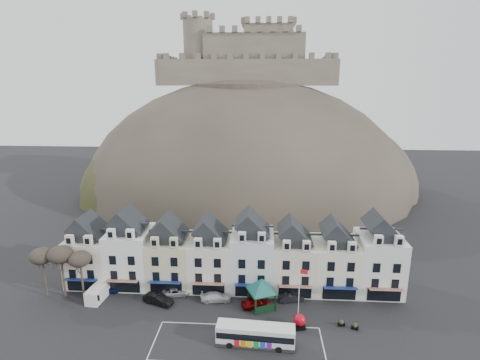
% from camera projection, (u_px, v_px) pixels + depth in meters
% --- Properties ---
extents(ground, '(300.00, 300.00, 0.00)m').
position_uv_depth(ground, '(222.00, 349.00, 47.63)').
color(ground, black).
rests_on(ground, ground).
extents(coach_bay_markings, '(22.00, 7.50, 0.01)m').
position_uv_depth(coach_bay_markings, '(238.00, 343.00, 48.72)').
color(coach_bay_markings, silver).
rests_on(coach_bay_markings, ground).
extents(townhouse_terrace, '(54.40, 9.35, 11.80)m').
position_uv_depth(townhouse_terrace, '(233.00, 255.00, 61.70)').
color(townhouse_terrace, silver).
rests_on(townhouse_terrace, ground).
extents(castle_hill, '(100.00, 76.00, 68.00)m').
position_uv_depth(castle_hill, '(250.00, 193.00, 114.10)').
color(castle_hill, '#39342C').
rests_on(castle_hill, ground).
extents(castle, '(50.20, 22.20, 22.00)m').
position_uv_depth(castle, '(249.00, 57.00, 110.71)').
color(castle, '#65594D').
rests_on(castle, ground).
extents(tree_left_far, '(3.61, 3.61, 8.24)m').
position_uv_depth(tree_left_far, '(42.00, 256.00, 57.72)').
color(tree_left_far, '#3B2E26').
rests_on(tree_left_far, ground).
extents(tree_left_mid, '(3.78, 3.78, 8.64)m').
position_uv_depth(tree_left_mid, '(60.00, 255.00, 57.46)').
color(tree_left_mid, '#3B2E26').
rests_on(tree_left_mid, ground).
extents(tree_left_near, '(3.43, 3.43, 7.84)m').
position_uv_depth(tree_left_near, '(80.00, 259.00, 57.46)').
color(tree_left_near, '#3B2E26').
rests_on(tree_left_near, ground).
extents(bus, '(10.19, 2.99, 2.84)m').
position_uv_depth(bus, '(255.00, 334.00, 48.06)').
color(bus, '#262628').
rests_on(bus, ground).
extents(bus_shelter, '(7.03, 7.03, 4.82)m').
position_uv_depth(bus_shelter, '(262.00, 285.00, 55.53)').
color(bus_shelter, black).
rests_on(bus_shelter, ground).
extents(red_buoy, '(1.68, 1.68, 2.08)m').
position_uv_depth(red_buoy, '(300.00, 321.00, 51.49)').
color(red_buoy, black).
rests_on(red_buoy, ground).
extents(flagpole, '(1.13, 0.28, 7.93)m').
position_uv_depth(flagpole, '(300.00, 289.00, 52.93)').
color(flagpole, silver).
rests_on(flagpole, ground).
extents(white_van, '(2.50, 4.90, 2.16)m').
position_uv_depth(white_van, '(98.00, 293.00, 58.45)').
color(white_van, white).
rests_on(white_van, ground).
extents(planter_west, '(1.01, 0.72, 0.91)m').
position_uv_depth(planter_west, '(341.00, 323.00, 52.09)').
color(planter_west, black).
rests_on(planter_west, ground).
extents(planter_east, '(1.04, 0.80, 0.93)m').
position_uv_depth(planter_east, '(355.00, 326.00, 51.38)').
color(planter_east, black).
rests_on(planter_east, ground).
extents(car_navy, '(4.13, 2.40, 1.32)m').
position_uv_depth(car_navy, '(107.00, 289.00, 60.22)').
color(car_navy, '#0C1840').
rests_on(car_navy, ground).
extents(car_black, '(5.00, 3.20, 1.56)m').
position_uv_depth(car_black, '(158.00, 299.00, 57.24)').
color(car_black, black).
rests_on(car_black, ground).
extents(car_silver, '(4.70, 3.11, 1.22)m').
position_uv_depth(car_silver, '(176.00, 292.00, 59.54)').
color(car_silver, '#B0B2B8').
rests_on(car_silver, ground).
extents(car_white, '(4.88, 2.43, 1.36)m').
position_uv_depth(car_white, '(216.00, 297.00, 57.99)').
color(car_white, silver).
rests_on(car_white, ground).
extents(car_maroon, '(4.69, 3.08, 1.48)m').
position_uv_depth(car_maroon, '(256.00, 303.00, 56.37)').
color(car_maroon, '#5F0506').
rests_on(car_maroon, ground).
extents(car_charcoal, '(4.15, 2.15, 1.30)m').
position_uv_depth(car_charcoal, '(291.00, 297.00, 57.90)').
color(car_charcoal, black).
rests_on(car_charcoal, ground).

